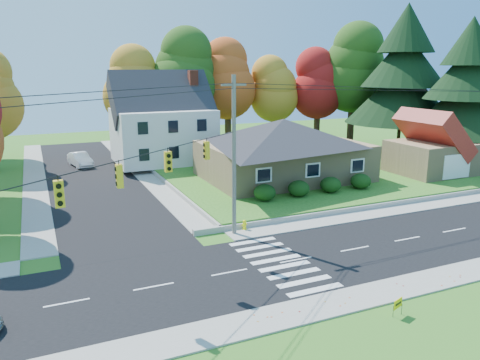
# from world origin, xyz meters

# --- Properties ---
(ground) EXTENTS (120.00, 120.00, 0.00)m
(ground) POSITION_xyz_m (0.00, 0.00, 0.00)
(ground) COLOR #3D7923
(road_main) EXTENTS (90.00, 8.00, 0.02)m
(road_main) POSITION_xyz_m (0.00, 0.00, 0.01)
(road_main) COLOR black
(road_main) RESTS_ON ground
(road_cross) EXTENTS (8.00, 44.00, 0.02)m
(road_cross) POSITION_xyz_m (-8.00, 26.00, 0.01)
(road_cross) COLOR black
(road_cross) RESTS_ON ground
(sidewalk_north) EXTENTS (90.00, 2.00, 0.08)m
(sidewalk_north) POSITION_xyz_m (0.00, 5.00, 0.04)
(sidewalk_north) COLOR #9C9A90
(sidewalk_north) RESTS_ON ground
(sidewalk_south) EXTENTS (90.00, 2.00, 0.08)m
(sidewalk_south) POSITION_xyz_m (0.00, -5.00, 0.04)
(sidewalk_south) COLOR #9C9A90
(sidewalk_south) RESTS_ON ground
(lawn) EXTENTS (30.00, 30.00, 0.50)m
(lawn) POSITION_xyz_m (13.00, 21.00, 0.25)
(lawn) COLOR #3D7923
(lawn) RESTS_ON ground
(ranch_house) EXTENTS (14.60, 10.60, 5.40)m
(ranch_house) POSITION_xyz_m (8.00, 16.00, 3.27)
(ranch_house) COLOR tan
(ranch_house) RESTS_ON lawn
(colonial_house) EXTENTS (10.40, 8.40, 9.60)m
(colonial_house) POSITION_xyz_m (0.04, 28.00, 4.58)
(colonial_house) COLOR silver
(colonial_house) RESTS_ON lawn
(garage) EXTENTS (7.30, 6.30, 4.60)m
(garage) POSITION_xyz_m (22.00, 11.99, 2.84)
(garage) COLOR tan
(garage) RESTS_ON lawn
(hedge_row) EXTENTS (10.70, 1.70, 1.27)m
(hedge_row) POSITION_xyz_m (7.50, 9.80, 1.14)
(hedge_row) COLOR #163A10
(hedge_row) RESTS_ON lawn
(traffic_infrastructure) EXTENTS (38.10, 10.66, 10.00)m
(traffic_infrastructure) POSITION_xyz_m (-0.15, 1.35, 5.15)
(traffic_infrastructure) COLOR #666059
(traffic_infrastructure) RESTS_ON ground
(tree_lot_0) EXTENTS (6.72, 6.72, 12.51)m
(tree_lot_0) POSITION_xyz_m (-2.00, 34.00, 8.31)
(tree_lot_0) COLOR #3F2A19
(tree_lot_0) RESTS_ON lawn
(tree_lot_1) EXTENTS (7.84, 7.84, 14.60)m
(tree_lot_1) POSITION_xyz_m (4.00, 33.00, 9.61)
(tree_lot_1) COLOR #3F2A19
(tree_lot_1) RESTS_ON lawn
(tree_lot_2) EXTENTS (7.28, 7.28, 13.56)m
(tree_lot_2) POSITION_xyz_m (10.00, 34.00, 8.96)
(tree_lot_2) COLOR #3F2A19
(tree_lot_2) RESTS_ON lawn
(tree_lot_3) EXTENTS (6.16, 6.16, 11.47)m
(tree_lot_3) POSITION_xyz_m (16.00, 33.00, 7.65)
(tree_lot_3) COLOR #3F2A19
(tree_lot_3) RESTS_ON lawn
(tree_lot_4) EXTENTS (6.72, 6.72, 12.51)m
(tree_lot_4) POSITION_xyz_m (22.00, 32.00, 8.31)
(tree_lot_4) COLOR #3F2A19
(tree_lot_4) RESTS_ON lawn
(tree_lot_5) EXTENTS (8.40, 8.40, 15.64)m
(tree_lot_5) POSITION_xyz_m (26.00, 30.00, 10.27)
(tree_lot_5) COLOR #3F2A19
(tree_lot_5) RESTS_ON lawn
(conifer_east_a) EXTENTS (12.80, 12.80, 16.96)m
(conifer_east_a) POSITION_xyz_m (27.00, 22.00, 9.39)
(conifer_east_a) COLOR #3F2A19
(conifer_east_a) RESTS_ON lawn
(conifer_east_b) EXTENTS (11.20, 11.20, 14.84)m
(conifer_east_b) POSITION_xyz_m (28.00, 14.00, 8.28)
(conifer_east_b) COLOR #3F2A19
(conifer_east_b) RESTS_ON lawn
(white_car) EXTENTS (2.40, 4.71, 1.48)m
(white_car) POSITION_xyz_m (-8.36, 31.22, 0.76)
(white_car) COLOR silver
(white_car) RESTS_ON road_cross
(fire_hydrant) EXTENTS (0.41, 0.32, 0.72)m
(fire_hydrant) POSITION_xyz_m (-0.59, 5.60, 0.35)
(fire_hydrant) COLOR #FFF90A
(fire_hydrant) RESTS_ON ground
(yard_sign) EXTENTS (0.61, 0.24, 0.79)m
(yard_sign) POSITION_xyz_m (0.94, -6.93, 0.56)
(yard_sign) COLOR black
(yard_sign) RESTS_ON ground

